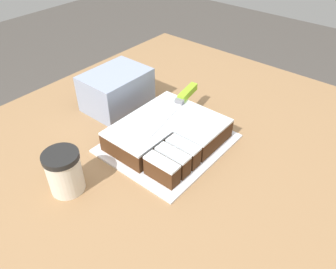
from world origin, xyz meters
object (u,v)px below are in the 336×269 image
Objects in this scene: cake at (168,133)px; storage_box at (117,90)px; coffee_cup at (64,172)px; cake_board at (168,143)px; knife at (182,98)px.

cake is 1.40× the size of storage_box.
storage_box reaches higher than coffee_cup.
storage_box reaches higher than cake_board.
storage_box is (0.05, 0.26, 0.06)m from cake_board.
cake is at bearing 40.66° from cake_board.
coffee_cup reaches higher than cake.
coffee_cup is at bearing 165.23° from cake.
cake is 0.30m from coffee_cup.
coffee_cup is 0.38m from storage_box.
knife is at bearing 20.46° from cake.
storage_box is (0.04, 0.26, 0.03)m from cake.
cake_board is 1.16× the size of cake.
knife is 0.22m from storage_box.
cake is 2.58× the size of coffee_cup.
cake is at bearing 10.30° from knife.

